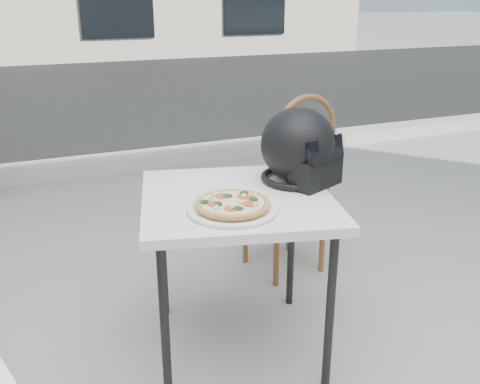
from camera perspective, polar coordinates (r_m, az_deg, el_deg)
name	(u,v)px	position (r m, az deg, el deg)	size (l,w,h in m)	color
street_asphalt	(59,95)	(8.54, -18.73, 9.81)	(30.00, 8.00, 0.00)	black
curb	(104,164)	(4.64, -14.31, 2.92)	(30.00, 0.25, 0.12)	#A4A299
cafe_table_main	(237,210)	(2.05, -0.31, -1.95)	(0.87, 0.87, 0.68)	silver
plate	(232,209)	(1.87, -0.82, -1.85)	(0.36, 0.36, 0.02)	white
pizza	(232,204)	(1.86, -0.82, -1.25)	(0.33, 0.33, 0.03)	#C58D48
helmet	(300,149)	(2.15, 6.41, 4.53)	(0.39, 0.40, 0.30)	black
cafe_chair_main	(293,177)	(2.70, 5.69, 1.65)	(0.42, 0.42, 0.97)	brown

